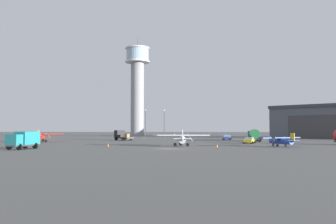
% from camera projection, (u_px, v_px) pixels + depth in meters
% --- Properties ---
extents(ground_plane, '(400.00, 400.00, 0.00)m').
position_uv_depth(ground_plane, '(170.00, 149.00, 57.04)').
color(ground_plane, '#60605E').
extents(control_tower, '(9.67, 9.67, 39.34)m').
position_uv_depth(control_tower, '(137.00, 83.00, 136.88)').
color(control_tower, gray).
rests_on(control_tower, ground_plane).
extents(hangar, '(35.27, 34.25, 10.66)m').
position_uv_depth(hangar, '(324.00, 122.00, 111.87)').
color(hangar, '#4C5159').
rests_on(hangar, ground_plane).
extents(airplane_red, '(10.14, 7.92, 2.98)m').
position_uv_depth(airplane_red, '(41.00, 136.00, 81.55)').
color(airplane_red, red).
rests_on(airplane_red, ground_plane).
extents(airplane_blue, '(8.24, 6.57, 2.53)m').
position_uv_depth(airplane_blue, '(281.00, 140.00, 61.98)').
color(airplane_blue, '#2847A8').
rests_on(airplane_blue, ground_plane).
extents(airplane_silver, '(10.69, 8.39, 3.15)m').
position_uv_depth(airplane_silver, '(181.00, 138.00, 63.83)').
color(airplane_silver, '#B7BABF').
rests_on(airplane_silver, ground_plane).
extents(truck_box_teal, '(3.93, 5.96, 2.84)m').
position_uv_depth(truck_box_teal, '(24.00, 139.00, 55.70)').
color(truck_box_teal, '#38383D').
rests_on(truck_box_teal, ground_plane).
extents(truck_fuel_tanker_green, '(3.68, 7.31, 3.04)m').
position_uv_depth(truck_fuel_tanker_green, '(254.00, 135.00, 86.22)').
color(truck_fuel_tanker_green, '#38383D').
rests_on(truck_fuel_tanker_green, ground_plane).
extents(truck_flatbed_black, '(5.86, 5.80, 2.73)m').
position_uv_depth(truck_flatbed_black, '(122.00, 135.00, 93.26)').
color(truck_flatbed_black, '#38383D').
rests_on(truck_flatbed_black, ground_plane).
extents(car_blue, '(2.96, 4.86, 1.37)m').
position_uv_depth(car_blue, '(227.00, 137.00, 97.46)').
color(car_blue, '#2847A8').
rests_on(car_blue, ground_plane).
extents(car_yellow, '(3.24, 4.71, 1.37)m').
position_uv_depth(car_yellow, '(249.00, 140.00, 74.88)').
color(car_yellow, gold).
rests_on(car_yellow, ground_plane).
extents(light_post_west, '(0.44, 0.44, 8.82)m').
position_uv_depth(light_post_west, '(164.00, 122.00, 102.10)').
color(light_post_west, '#38383D').
rests_on(light_post_west, ground_plane).
extents(light_post_east, '(0.44, 0.44, 9.38)m').
position_uv_depth(light_post_east, '(145.00, 121.00, 112.00)').
color(light_post_east, '#38383D').
rests_on(light_post_east, ground_plane).
extents(traffic_cone_near_left, '(0.36, 0.36, 0.65)m').
position_uv_depth(traffic_cone_near_left, '(108.00, 145.00, 61.77)').
color(traffic_cone_near_left, black).
rests_on(traffic_cone_near_left, ground_plane).
extents(traffic_cone_near_right, '(0.36, 0.36, 0.68)m').
position_uv_depth(traffic_cone_near_right, '(217.00, 146.00, 58.36)').
color(traffic_cone_near_right, black).
rests_on(traffic_cone_near_right, ground_plane).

